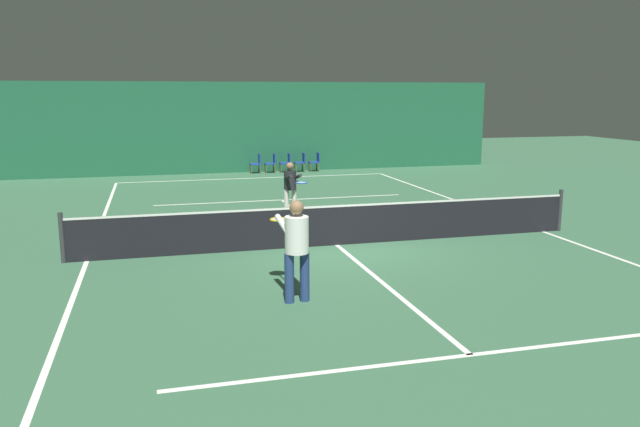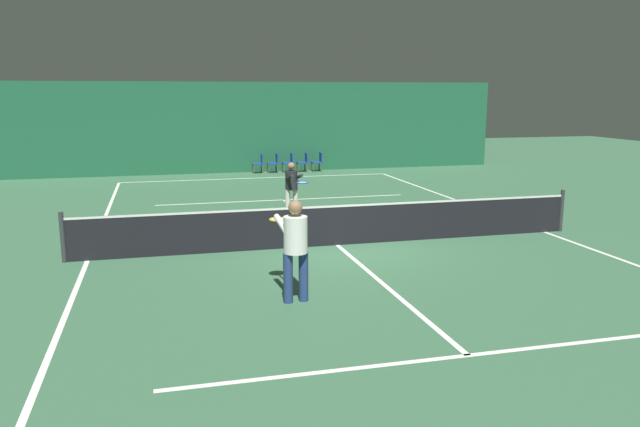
{
  "view_description": "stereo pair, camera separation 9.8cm",
  "coord_description": "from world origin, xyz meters",
  "px_view_note": "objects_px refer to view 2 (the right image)",
  "views": [
    {
      "loc": [
        -4.02,
        -13.53,
        3.51
      ],
      "look_at": [
        -0.71,
        -1.15,
        1.0
      ],
      "focal_mm": 35.0,
      "sensor_mm": 36.0,
      "label": 1
    },
    {
      "loc": [
        -3.92,
        -13.56,
        3.51
      ],
      "look_at": [
        -0.71,
        -1.15,
        1.0
      ],
      "focal_mm": 35.0,
      "sensor_mm": 36.0,
      "label": 2
    }
  ],
  "objects_px": {
    "tennis_net": "(337,224)",
    "courtside_chair_3": "(304,161)",
    "player_far": "(292,185)",
    "courtside_chair_4": "(318,161)",
    "courtside_chair_0": "(259,162)",
    "courtside_chair_2": "(289,161)",
    "courtside_chair_1": "(274,162)",
    "player_near": "(295,243)"
  },
  "relations": [
    {
      "from": "player_far",
      "to": "courtside_chair_4",
      "type": "distance_m",
      "value": 10.21
    },
    {
      "from": "player_far",
      "to": "courtside_chair_3",
      "type": "height_order",
      "value": "player_far"
    },
    {
      "from": "courtside_chair_0",
      "to": "courtside_chair_1",
      "type": "bearing_deg",
      "value": 90.0
    },
    {
      "from": "player_far",
      "to": "player_near",
      "type": "bearing_deg",
      "value": -18.29
    },
    {
      "from": "courtside_chair_0",
      "to": "courtside_chair_4",
      "type": "bearing_deg",
      "value": 90.0
    },
    {
      "from": "courtside_chair_1",
      "to": "courtside_chair_0",
      "type": "bearing_deg",
      "value": -90.0
    },
    {
      "from": "tennis_net",
      "to": "courtside_chair_0",
      "type": "bearing_deg",
      "value": 88.7
    },
    {
      "from": "player_far",
      "to": "courtside_chair_0",
      "type": "relative_size",
      "value": 1.83
    },
    {
      "from": "player_near",
      "to": "player_far",
      "type": "height_order",
      "value": "player_near"
    },
    {
      "from": "courtside_chair_3",
      "to": "courtside_chair_0",
      "type": "bearing_deg",
      "value": -90.0
    },
    {
      "from": "tennis_net",
      "to": "courtside_chair_1",
      "type": "bearing_deg",
      "value": 85.86
    },
    {
      "from": "tennis_net",
      "to": "courtside_chair_4",
      "type": "height_order",
      "value": "tennis_net"
    },
    {
      "from": "player_near",
      "to": "courtside_chair_4",
      "type": "distance_m",
      "value": 17.68
    },
    {
      "from": "tennis_net",
      "to": "player_far",
      "type": "distance_m",
      "value": 3.76
    },
    {
      "from": "tennis_net",
      "to": "player_near",
      "type": "bearing_deg",
      "value": -116.34
    },
    {
      "from": "courtside_chair_0",
      "to": "courtside_chair_1",
      "type": "xyz_separation_m",
      "value": [
        0.67,
        0.0,
        0.0
      ]
    },
    {
      "from": "courtside_chair_1",
      "to": "player_far",
      "type": "bearing_deg",
      "value": -7.36
    },
    {
      "from": "courtside_chair_3",
      "to": "player_far",
      "type": "bearing_deg",
      "value": -14.94
    },
    {
      "from": "courtside_chair_0",
      "to": "courtside_chair_2",
      "type": "height_order",
      "value": "same"
    },
    {
      "from": "tennis_net",
      "to": "courtside_chair_0",
      "type": "xyz_separation_m",
      "value": [
        0.3,
        13.41,
        -0.03
      ]
    },
    {
      "from": "player_far",
      "to": "courtside_chair_0",
      "type": "distance_m",
      "value": 9.7
    },
    {
      "from": "courtside_chair_2",
      "to": "courtside_chair_4",
      "type": "relative_size",
      "value": 1.0
    },
    {
      "from": "courtside_chair_1",
      "to": "courtside_chair_2",
      "type": "height_order",
      "value": "same"
    },
    {
      "from": "player_near",
      "to": "courtside_chair_3",
      "type": "height_order",
      "value": "player_near"
    },
    {
      "from": "courtside_chair_0",
      "to": "courtside_chair_2",
      "type": "distance_m",
      "value": 1.33
    },
    {
      "from": "courtside_chair_1",
      "to": "player_near",
      "type": "bearing_deg",
      "value": -9.2
    },
    {
      "from": "courtside_chair_0",
      "to": "courtside_chair_4",
      "type": "distance_m",
      "value": 2.66
    },
    {
      "from": "tennis_net",
      "to": "courtside_chair_3",
      "type": "bearing_deg",
      "value": 80.26
    },
    {
      "from": "tennis_net",
      "to": "courtside_chair_4",
      "type": "distance_m",
      "value": 13.73
    },
    {
      "from": "player_near",
      "to": "courtside_chair_4",
      "type": "xyz_separation_m",
      "value": [
        4.76,
        17.02,
        -0.53
      ]
    },
    {
      "from": "player_far",
      "to": "courtside_chair_4",
      "type": "xyz_separation_m",
      "value": [
        3.25,
        9.67,
        -0.41
      ]
    },
    {
      "from": "tennis_net",
      "to": "courtside_chair_2",
      "type": "height_order",
      "value": "tennis_net"
    },
    {
      "from": "player_near",
      "to": "courtside_chair_2",
      "type": "bearing_deg",
      "value": -17.14
    },
    {
      "from": "courtside_chair_2",
      "to": "courtside_chair_1",
      "type": "bearing_deg",
      "value": -90.0
    },
    {
      "from": "player_near",
      "to": "courtside_chair_2",
      "type": "height_order",
      "value": "player_near"
    },
    {
      "from": "courtside_chair_2",
      "to": "courtside_chair_3",
      "type": "xyz_separation_m",
      "value": [
        0.67,
        0.0,
        0.0
      ]
    },
    {
      "from": "courtside_chair_0",
      "to": "courtside_chair_4",
      "type": "relative_size",
      "value": 1.0
    },
    {
      "from": "tennis_net",
      "to": "player_near",
      "type": "height_order",
      "value": "player_near"
    },
    {
      "from": "player_far",
      "to": "courtside_chair_2",
      "type": "distance_m",
      "value": 9.87
    },
    {
      "from": "courtside_chair_3",
      "to": "courtside_chair_4",
      "type": "height_order",
      "value": "same"
    },
    {
      "from": "courtside_chair_4",
      "to": "courtside_chair_3",
      "type": "bearing_deg",
      "value": -90.0
    },
    {
      "from": "tennis_net",
      "to": "courtside_chair_3",
      "type": "distance_m",
      "value": 13.6
    }
  ]
}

